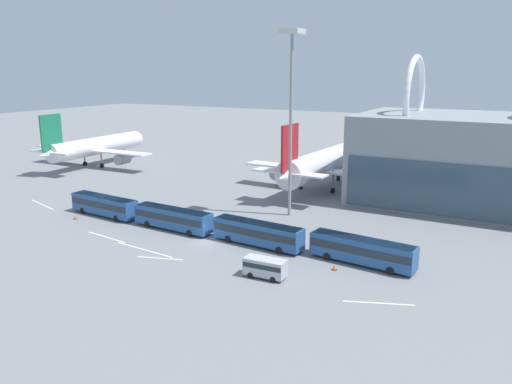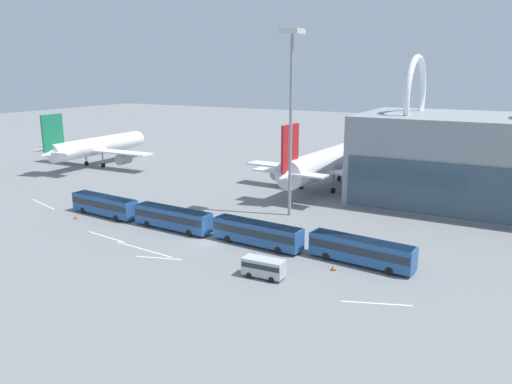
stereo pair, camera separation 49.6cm
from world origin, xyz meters
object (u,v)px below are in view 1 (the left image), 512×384
(shuttle_bus_1, at_px, (173,217))
(shuttle_bus_3, at_px, (362,249))
(airliner_at_gate_far, at_px, (319,165))
(traffic_cone_2, at_px, (254,254))
(shuttle_bus_2, at_px, (258,232))
(floodlight_mast, at_px, (291,81))
(shuttle_bus_0, at_px, (104,204))
(airliner_at_gate_near, at_px, (94,147))
(traffic_cone_0, at_px, (75,217))
(service_van_foreground, at_px, (265,266))
(traffic_cone_1, at_px, (334,267))

(shuttle_bus_1, distance_m, shuttle_bus_3, 29.13)
(airliner_at_gate_far, xyz_separation_m, traffic_cone_2, (6.47, -38.64, -4.86))
(airliner_at_gate_far, xyz_separation_m, shuttle_bus_2, (4.73, -34.56, -3.29))
(shuttle_bus_1, bearing_deg, shuttle_bus_2, 2.87)
(shuttle_bus_2, distance_m, floodlight_mast, 25.39)
(shuttle_bus_0, bearing_deg, shuttle_bus_2, 3.66)
(airliner_at_gate_near, bearing_deg, shuttle_bus_0, -133.56)
(shuttle_bus_2, relative_size, traffic_cone_2, 18.97)
(traffic_cone_0, bearing_deg, service_van_foreground, -8.97)
(traffic_cone_1, height_order, traffic_cone_2, traffic_cone_2)
(shuttle_bus_0, distance_m, shuttle_bus_2, 29.13)
(traffic_cone_1, distance_m, traffic_cone_2, 10.54)
(shuttle_bus_3, xyz_separation_m, floodlight_mast, (-16.98, 15.30, 19.96))
(shuttle_bus_2, xyz_separation_m, traffic_cone_1, (12.24, -3.21, -1.58))
(shuttle_bus_0, height_order, service_van_foreground, shuttle_bus_0)
(traffic_cone_0, bearing_deg, shuttle_bus_1, 10.81)
(airliner_at_gate_near, height_order, airliner_at_gate_far, airliner_at_gate_far)
(shuttle_bus_0, xyz_separation_m, shuttle_bus_2, (29.13, -0.56, 0.00))
(shuttle_bus_3, relative_size, floodlight_mast, 0.46)
(shuttle_bus_1, relative_size, shuttle_bus_2, 1.00)
(airliner_at_gate_near, relative_size, floodlight_mast, 1.16)
(service_van_foreground, bearing_deg, shuttle_bus_3, 44.96)
(airliner_at_gate_far, bearing_deg, traffic_cone_0, 147.47)
(shuttle_bus_2, distance_m, traffic_cone_1, 12.76)
(shuttle_bus_1, xyz_separation_m, shuttle_bus_3, (29.13, 0.15, 0.00))
(shuttle_bus_1, xyz_separation_m, traffic_cone_1, (26.81, -3.28, -1.58))
(shuttle_bus_2, bearing_deg, shuttle_bus_1, -176.00)
(traffic_cone_0, bearing_deg, airliner_at_gate_near, 132.26)
(shuttle_bus_2, bearing_deg, shuttle_bus_0, -176.82)
(shuttle_bus_1, bearing_deg, shuttle_bus_3, 3.45)
(shuttle_bus_3, bearing_deg, traffic_cone_1, -118.26)
(shuttle_bus_0, relative_size, traffic_cone_2, 18.99)
(shuttle_bus_1, relative_size, traffic_cone_0, 18.43)
(traffic_cone_1, bearing_deg, shuttle_bus_3, 55.94)
(airliner_at_gate_far, bearing_deg, service_van_foreground, -163.15)
(shuttle_bus_0, bearing_deg, traffic_cone_1, -0.44)
(shuttle_bus_1, distance_m, traffic_cone_0, 17.68)
(shuttle_bus_1, bearing_deg, traffic_cone_2, -11.15)
(shuttle_bus_3, relative_size, service_van_foreground, 2.69)
(service_van_foreground, xyz_separation_m, floodlight_mast, (-8.36, 24.71, 20.52))
(traffic_cone_0, relative_size, traffic_cone_2, 1.03)
(shuttle_bus_2, xyz_separation_m, service_van_foreground, (5.94, -9.20, -0.57))
(traffic_cone_2, bearing_deg, shuttle_bus_2, 113.03)
(airliner_at_gate_far, relative_size, shuttle_bus_0, 2.51)
(shuttle_bus_1, bearing_deg, airliner_at_gate_near, 150.46)
(airliner_at_gate_near, distance_m, shuttle_bus_1, 57.95)
(airliner_at_gate_near, height_order, shuttle_bus_0, airliner_at_gate_near)
(shuttle_bus_0, height_order, traffic_cone_2, shuttle_bus_0)
(shuttle_bus_2, relative_size, traffic_cone_0, 18.48)
(service_van_foreground, relative_size, traffic_cone_1, 7.18)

